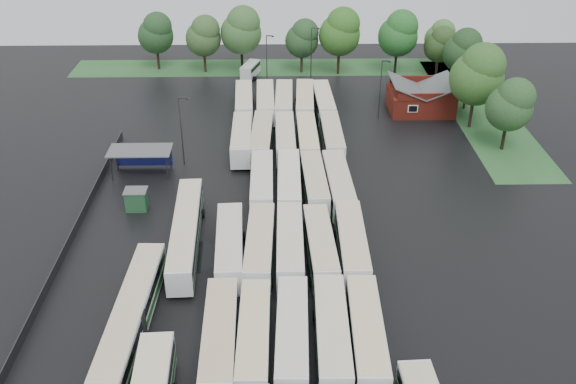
{
  "coord_description": "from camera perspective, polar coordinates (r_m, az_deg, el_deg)",
  "views": [
    {
      "loc": [
        0.77,
        -54.11,
        40.21
      ],
      "look_at": [
        2.0,
        12.0,
        2.5
      ],
      "focal_mm": 40.0,
      "sensor_mm": 36.0,
      "label": 1
    }
  ],
  "objects": [
    {
      "name": "puddle_2",
      "position": [
        70.01,
        -8.66,
        -5.75
      ],
      "size": [
        6.26,
        6.26,
        0.01
      ],
      "primitive_type": "cylinder",
      "color": "black",
      "rests_on": "ground"
    },
    {
      "name": "tree_east_4",
      "position": [
        122.31,
        13.42,
        12.68
      ],
      "size": [
        5.66,
        5.66,
        9.37
      ],
      "color": "#34241A",
      "rests_on": "ground"
    },
    {
      "name": "tree_north_4",
      "position": [
        119.95,
        4.71,
        14.05
      ],
      "size": [
        7.55,
        7.55,
        12.5
      ],
      "color": "black",
      "rests_on": "ground"
    },
    {
      "name": "tree_north_3",
      "position": [
        120.92,
        1.33,
        13.52
      ],
      "size": [
        6.14,
        6.14,
        10.18
      ],
      "color": "#382B1C",
      "rests_on": "ground"
    },
    {
      "name": "minibus",
      "position": [
        120.31,
        -3.37,
        10.82
      ],
      "size": [
        3.64,
        6.1,
        2.51
      ],
      "rotation": [
        0.0,
        0.0,
        -0.29
      ],
      "color": "silver",
      "rests_on": "ground"
    },
    {
      "name": "bus_r2c4",
      "position": [
        67.91,
        5.68,
        -4.69
      ],
      "size": [
        3.05,
        13.26,
        3.68
      ],
      "rotation": [
        0.0,
        0.0,
        -0.02
      ],
      "color": "silver",
      "rests_on": "ground"
    },
    {
      "name": "bus_r3c2",
      "position": [
        78.96,
        0.09,
        0.77
      ],
      "size": [
        2.94,
        13.18,
        3.66
      ],
      "rotation": [
        0.0,
        0.0,
        -0.01
      ],
      "color": "silver",
      "rests_on": "ground"
    },
    {
      "name": "grass_strip_north",
      "position": [
        125.53,
        -0.46,
        11.02
      ],
      "size": [
        80.0,
        10.0,
        0.01
      ],
      "primitive_type": "cube",
      "color": "#275929",
      "rests_on": "ground"
    },
    {
      "name": "tree_east_1",
      "position": [
        100.07,
        16.59,
        10.03
      ],
      "size": [
        8.03,
        8.03,
        13.31
      ],
      "color": "#2E2119",
      "rests_on": "ground"
    },
    {
      "name": "lamp_post_back_w",
      "position": [
        114.08,
        -1.85,
        11.89
      ],
      "size": [
        1.42,
        0.28,
        9.2
      ],
      "color": "#2D2D30",
      "rests_on": "ground"
    },
    {
      "name": "wash_shed",
      "position": [
        86.63,
        -12.95,
        3.45
      ],
      "size": [
        8.2,
        4.2,
        3.58
      ],
      "color": "#2D2D30",
      "rests_on": "ground"
    },
    {
      "name": "bus_r1c1",
      "position": [
        56.69,
        -3.04,
        -12.81
      ],
      "size": [
        2.82,
        12.7,
        3.53
      ],
      "rotation": [
        0.0,
        0.0,
        -0.01
      ],
      "color": "silver",
      "rests_on": "ground"
    },
    {
      "name": "bus_r5c4",
      "position": [
        103.56,
        3.17,
        7.97
      ],
      "size": [
        3.12,
        12.84,
        3.55
      ],
      "rotation": [
        0.0,
        0.0,
        0.03
      ],
      "color": "silver",
      "rests_on": "ground"
    },
    {
      "name": "bus_r4c1",
      "position": [
        90.87,
        -2.34,
        4.81
      ],
      "size": [
        3.28,
        13.16,
        3.64
      ],
      "rotation": [
        0.0,
        0.0,
        -0.04
      ],
      "color": "silver",
      "rests_on": "ground"
    },
    {
      "name": "lamp_post_back_e",
      "position": [
        115.75,
        2.15,
        12.4
      ],
      "size": [
        1.55,
        0.3,
        10.04
      ],
      "color": "#2D2D30",
      "rests_on": "ground"
    },
    {
      "name": "grass_strip_east",
      "position": [
        110.05,
        16.72,
        6.99
      ],
      "size": [
        10.0,
        50.0,
        0.01
      ],
      "primitive_type": "cube",
      "color": "#275929",
      "rests_on": "ground"
    },
    {
      "name": "tree_north_1",
      "position": [
        121.93,
        -7.47,
        13.62
      ],
      "size": [
        6.52,
        6.52,
        10.8
      ],
      "color": "#362316",
      "rests_on": "ground"
    },
    {
      "name": "puddle_3",
      "position": [
        66.96,
        2.34,
        -7.24
      ],
      "size": [
        3.43,
        3.43,
        0.01
      ],
      "primitive_type": "cylinder",
      "color": "black",
      "rests_on": "ground"
    },
    {
      "name": "bus_r5c1",
      "position": [
        103.41,
        -2.02,
        7.98
      ],
      "size": [
        3.02,
        13.01,
        3.61
      ],
      "rotation": [
        0.0,
        0.0,
        0.02
      ],
      "color": "silver",
      "rests_on": "ground"
    },
    {
      "name": "utility_hut",
      "position": [
        79.06,
        -13.32,
        -0.65
      ],
      "size": [
        2.7,
        2.2,
        2.62
      ],
      "color": "#1C4828",
      "rests_on": "ground"
    },
    {
      "name": "bus_r5c3",
      "position": [
        103.46,
        1.5,
        8.01
      ],
      "size": [
        3.28,
        13.11,
        3.62
      ],
      "rotation": [
        0.0,
        0.0,
        -0.04
      ],
      "color": "silver",
      "rests_on": "ground"
    },
    {
      "name": "artic_bus_west_b",
      "position": [
        70.67,
        -9.06,
        -3.51
      ],
      "size": [
        3.53,
        18.99,
        3.5
      ],
      "rotation": [
        0.0,
        0.0,
        0.05
      ],
      "color": "silver",
      "rests_on": "ground"
    },
    {
      "name": "bus_r2c0",
      "position": [
        67.66,
        -5.21,
        -4.85
      ],
      "size": [
        3.35,
        13.06,
        3.6
      ],
      "rotation": [
        0.0,
        0.0,
        0.05
      ],
      "color": "silver",
      "rests_on": "ground"
    },
    {
      "name": "lamp_post_ne",
      "position": [
        101.44,
        8.29,
        9.38
      ],
      "size": [
        1.46,
        0.28,
        9.47
      ],
      "color": "#2D2D30",
      "rests_on": "ground"
    },
    {
      "name": "bus_r3c3",
      "position": [
        79.2,
        2.36,
        0.77
      ],
      "size": [
        3.13,
        12.68,
        3.51
      ],
      "rotation": [
        0.0,
        0.0,
        0.04
      ],
      "color": "silver",
      "rests_on": "ground"
    },
    {
      "name": "bus_r1c3",
      "position": [
        56.94,
        3.92,
        -12.52
      ],
      "size": [
        3.1,
        13.21,
        3.66
      ],
      "rotation": [
        0.0,
        0.0,
        -0.02
      ],
      "color": "silver",
      "rests_on": "ground"
    },
    {
      "name": "artic_bus_west_c",
      "position": [
        60.16,
        -13.75,
        -10.79
      ],
      "size": [
        3.37,
        19.37,
        3.58
      ],
      "rotation": [
        0.0,
        0.0,
        -0.03
      ],
      "color": "silver",
      "rests_on": "ground"
    },
    {
      "name": "bus_r1c4",
      "position": [
        57.22,
        6.99,
        -12.47
      ],
      "size": [
        3.18,
        13.14,
        3.63
      ],
      "rotation": [
        0.0,
        0.0,
        -0.03
      ],
      "color": "silver",
      "rests_on": "ground"
    },
    {
      "name": "bus_r1c0",
      "position": [
        56.68,
        -6.07,
        -12.87
      ],
      "size": [
        3.1,
        13.27,
        3.68
      ],
      "rotation": [
        0.0,
        0.0,
        0.02
      ],
      "color": "silver",
      "rests_on": "ground"
    },
    {
      "name": "tree_north_5",
      "position": [
        121.39,
        9.86,
        13.76
      ],
      "size": [
        7.26,
        7.26,
        12.02
      ],
      "color": "black",
      "rests_on": "ground"
    },
    {
      "name": "lamp_post_nw",
      "position": [
        86.63,
        -9.41,
        5.79
      ],
      "size": [
        1.51,
        0.29,
        9.77
      ],
      "color": "#2D2D30",
      "rests_on": "ground"
    },
    {
      "name": "bus_r2c1",
      "position": [
        67.39,
        -2.52,
        -4.88
      ],
      "size": [
        3.12,
        13.08,
        3.62
      ],
      "rotation": [
        0.0,
        0.0,
        -0.03
      ],
      "color": "silver",
      "rests_on": "ground"
    },
    {
      "name": "ground",
      "position": [
        67.42,
        -1.52,
        -6.93
      ],
      "size": [
        160.0,
        160.0,
        0.0
      ],
      "primitive_type": "plane",
      "color": "black",
      "rests_on": "ground"
    },
    {
      "name": "tree_north_0",
      "position": [
        124.93,
        -11.63,
        13.71
      ],
      "size": [
        6.6,
        6.6,
        10.93
      ],
      "color": "#312012",
      "rests_on": "ground"
    },
    {
      "name": "tree_east_3",
      "position": [
        116.55,
        15.32,
        12.09
      ],
      "size": [
        6.54,
        6.54,
        10.83
      ],
      "color": "#2F2417",
      "rests_on": "ground"
    },
    {
      "name": "bus_r2c2",
      "position": [
        67.48,
        0.17,
        -4.79
      ],
      "size": [
        2.92,
        13.06,
        3.63
      ],
      "rotation": [
        0.0,
        0.0,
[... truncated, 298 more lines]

